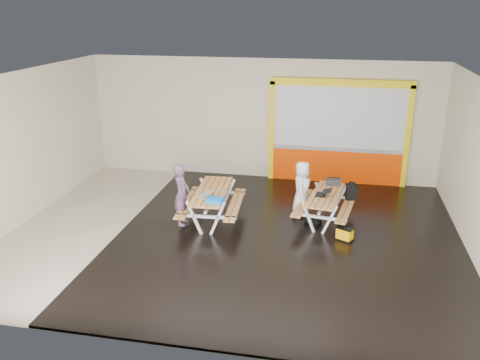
% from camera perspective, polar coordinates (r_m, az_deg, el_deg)
% --- Properties ---
extents(room, '(10.02, 8.02, 3.52)m').
position_cam_1_polar(room, '(10.69, -0.94, 2.20)').
color(room, beige).
rests_on(room, ground).
extents(deck, '(7.50, 7.98, 0.05)m').
position_cam_1_polar(deck, '(11.15, 5.44, -6.67)').
color(deck, black).
rests_on(deck, room).
extents(kiosk, '(3.88, 0.16, 3.00)m').
position_cam_1_polar(kiosk, '(14.34, 11.10, 5.08)').
color(kiosk, '#FB3F00').
rests_on(kiosk, room).
extents(picnic_table_left, '(1.49, 2.10, 0.81)m').
position_cam_1_polar(picnic_table_left, '(11.75, -3.22, -2.05)').
color(picnic_table_left, tan).
rests_on(picnic_table_left, deck).
extents(picnic_table_right, '(1.49, 1.98, 0.73)m').
position_cam_1_polar(picnic_table_right, '(11.88, 9.70, -2.36)').
color(picnic_table_right, tan).
rests_on(picnic_table_right, deck).
extents(person_left, '(0.39, 0.55, 1.44)m').
position_cam_1_polar(person_left, '(11.41, -6.68, -1.64)').
color(person_left, '#634865').
rests_on(person_left, deck).
extents(person_right, '(0.44, 0.65, 1.30)m').
position_cam_1_polar(person_right, '(12.05, 7.08, -0.88)').
color(person_right, white).
rests_on(person_right, deck).
extents(laptop_left, '(0.38, 0.35, 0.15)m').
position_cam_1_polar(laptop_left, '(11.32, -3.91, -1.65)').
color(laptop_left, silver).
rests_on(laptop_left, picnic_table_left).
extents(laptop_right, '(0.39, 0.35, 0.15)m').
position_cam_1_polar(laptop_right, '(11.73, 9.46, -1.50)').
color(laptop_right, black).
rests_on(laptop_right, picnic_table_right).
extents(blue_pouch, '(0.37, 0.28, 0.10)m').
position_cam_1_polar(blue_pouch, '(10.97, -2.82, -2.32)').
color(blue_pouch, blue).
rests_on(blue_pouch, picnic_table_left).
extents(toolbox, '(0.37, 0.22, 0.20)m').
position_cam_1_polar(toolbox, '(12.42, 10.62, -0.21)').
color(toolbox, black).
rests_on(toolbox, picnic_table_right).
extents(backpack, '(0.28, 0.21, 0.43)m').
position_cam_1_polar(backpack, '(12.30, 12.60, -1.27)').
color(backpack, black).
rests_on(backpack, picnic_table_right).
extents(dark_case, '(0.41, 0.36, 0.13)m').
position_cam_1_polar(dark_case, '(11.95, 8.36, -4.47)').
color(dark_case, black).
rests_on(dark_case, deck).
extents(fluke_bag, '(0.41, 0.36, 0.30)m').
position_cam_1_polar(fluke_bag, '(11.16, 11.86, -6.04)').
color(fluke_bag, black).
rests_on(fluke_bag, deck).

